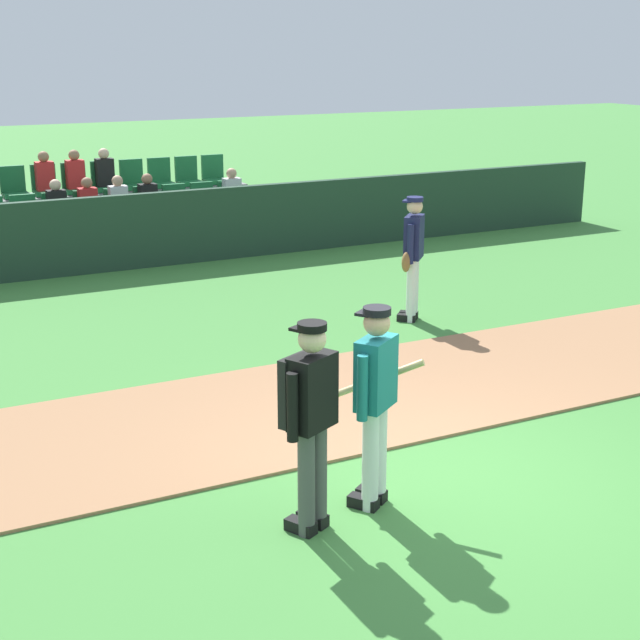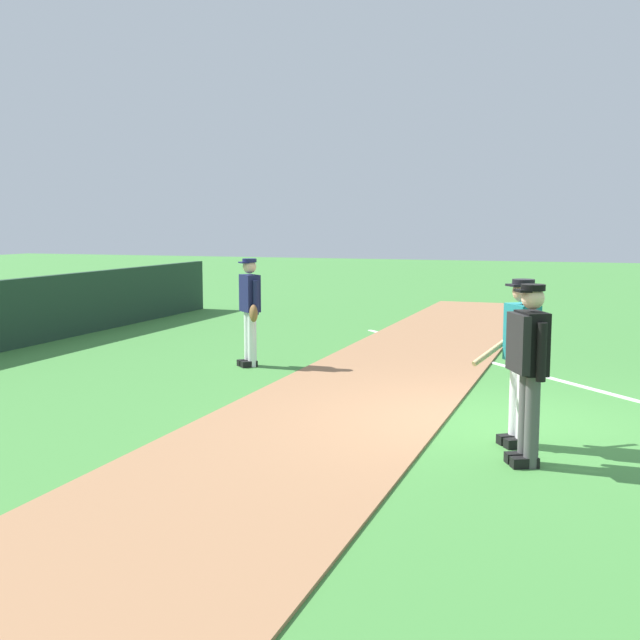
% 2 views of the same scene
% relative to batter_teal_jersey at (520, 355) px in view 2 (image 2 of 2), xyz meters
% --- Properties ---
extents(ground_plane, '(80.00, 80.00, 0.00)m').
position_rel_batter_teal_jersey_xyz_m(ground_plane, '(0.73, 0.28, -0.97)').
color(ground_plane, '#42843A').
extents(infield_dirt_path, '(28.00, 2.76, 0.03)m').
position_rel_batter_teal_jersey_xyz_m(infield_dirt_path, '(0.73, 2.28, -0.95)').
color(infield_dirt_path, '#9E704C').
rests_on(infield_dirt_path, ground).
extents(foul_line_chalk, '(8.73, 8.38, 0.01)m').
position_rel_batter_teal_jersey_xyz_m(foul_line_chalk, '(3.73, -0.22, -0.96)').
color(foul_line_chalk, white).
rests_on(foul_line_chalk, ground).
extents(batter_teal_jersey, '(0.73, 0.70, 1.76)m').
position_rel_batter_teal_jersey_xyz_m(batter_teal_jersey, '(0.00, 0.00, 0.00)').
color(batter_teal_jersey, white).
rests_on(batter_teal_jersey, ground).
extents(umpire_home_plate, '(0.54, 0.44, 1.76)m').
position_rel_batter_teal_jersey_xyz_m(umpire_home_plate, '(-0.67, -0.14, 0.03)').
color(umpire_home_plate, '#4C4C4C').
rests_on(umpire_home_plate, ground).
extents(runner_navy_jersey, '(0.55, 0.51, 1.76)m').
position_rel_batter_teal_jersey_xyz_m(runner_navy_jersey, '(3.27, 4.59, -0.01)').
color(runner_navy_jersey, white).
rests_on(runner_navy_jersey, ground).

